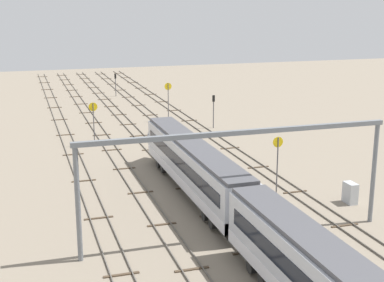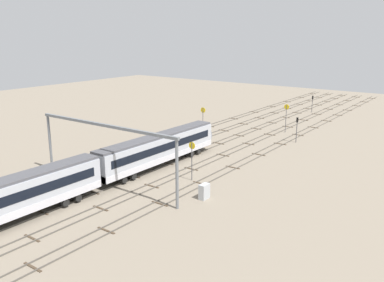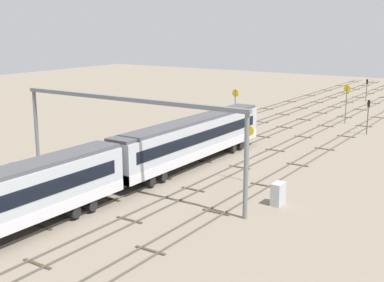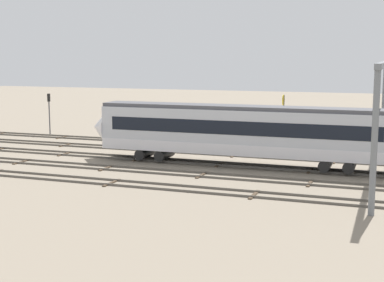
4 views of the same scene
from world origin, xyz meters
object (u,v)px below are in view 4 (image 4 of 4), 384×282
Objects in this scene: overhead_gantry at (382,87)px; speed_sign_distant_end at (283,115)px; relay_cabinet at (337,138)px; signal_light_trackside_approach at (49,108)px.

overhead_gantry is 11.85m from speed_sign_distant_end.
speed_sign_distant_end is at bearing 48.89° from relay_cabinet.
relay_cabinet is (4.23, -12.55, -5.74)m from overhead_gantry.
overhead_gantry is at bearing 163.08° from signal_light_trackside_approach.
overhead_gantry is 4.42× the size of speed_sign_distant_end.
speed_sign_distant_end is 1.16× the size of signal_light_trackside_approach.
signal_light_trackside_approach is at bearing 2.59° from relay_cabinet.
overhead_gantry is at bearing 139.24° from speed_sign_distant_end.
signal_light_trackside_approach is (27.78, -3.62, -0.52)m from speed_sign_distant_end.
overhead_gantry is 12.75× the size of relay_cabinet.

